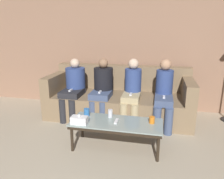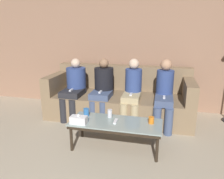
{
  "view_description": "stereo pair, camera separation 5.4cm",
  "coord_description": "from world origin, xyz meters",
  "px_view_note": "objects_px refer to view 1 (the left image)",
  "views": [
    {
      "loc": [
        0.71,
        -0.89,
        1.63
      ],
      "look_at": [
        0.0,
        2.34,
        0.69
      ],
      "focal_mm": 35.0,
      "sensor_mm": 36.0,
      "label": 1
    },
    {
      "loc": [
        0.76,
        -0.88,
        1.63
      ],
      "look_at": [
        0.0,
        2.34,
        0.69
      ],
      "focal_mm": 35.0,
      "sensor_mm": 36.0,
      "label": 2
    }
  ],
  "objects_px": {
    "tissue_box": "(79,120)",
    "seated_person_right_end": "(164,92)",
    "coffee_table": "(116,125)",
    "seated_person_left_end": "(74,86)",
    "seated_person_mid_left": "(102,87)",
    "couch": "(119,99)",
    "seated_person_mid_right": "(132,90)",
    "cup_near_left": "(152,120)",
    "cup_near_right": "(110,113)",
    "game_remote": "(116,121)",
    "cup_far_center": "(87,112)"
  },
  "relations": [
    {
      "from": "cup_near_left",
      "to": "seated_person_mid_right",
      "type": "bearing_deg",
      "value": 113.73
    },
    {
      "from": "couch",
      "to": "seated_person_right_end",
      "type": "relative_size",
      "value": 2.33
    },
    {
      "from": "couch",
      "to": "cup_near_left",
      "type": "relative_size",
      "value": 28.19
    },
    {
      "from": "tissue_box",
      "to": "couch",
      "type": "bearing_deg",
      "value": 77.86
    },
    {
      "from": "cup_near_left",
      "to": "seated_person_mid_left",
      "type": "relative_size",
      "value": 0.08
    },
    {
      "from": "coffee_table",
      "to": "seated_person_right_end",
      "type": "xyz_separation_m",
      "value": [
        0.63,
        0.92,
        0.23
      ]
    },
    {
      "from": "coffee_table",
      "to": "seated_person_left_end",
      "type": "height_order",
      "value": "seated_person_left_end"
    },
    {
      "from": "cup_far_center",
      "to": "seated_person_mid_left",
      "type": "bearing_deg",
      "value": 89.47
    },
    {
      "from": "seated_person_left_end",
      "to": "seated_person_mid_left",
      "type": "relative_size",
      "value": 0.98
    },
    {
      "from": "cup_near_left",
      "to": "cup_near_right",
      "type": "xyz_separation_m",
      "value": [
        -0.59,
        0.08,
        0.01
      ]
    },
    {
      "from": "seated_person_mid_right",
      "to": "cup_near_left",
      "type": "bearing_deg",
      "value": -66.27
    },
    {
      "from": "couch",
      "to": "seated_person_mid_right",
      "type": "height_order",
      "value": "seated_person_mid_right"
    },
    {
      "from": "seated_person_mid_right",
      "to": "cup_near_right",
      "type": "bearing_deg",
      "value": -104.47
    },
    {
      "from": "coffee_table",
      "to": "seated_person_mid_left",
      "type": "relative_size",
      "value": 1.13
    },
    {
      "from": "coffee_table",
      "to": "cup_near_right",
      "type": "bearing_deg",
      "value": 129.26
    },
    {
      "from": "couch",
      "to": "seated_person_mid_right",
      "type": "bearing_deg",
      "value": -41.57
    },
    {
      "from": "cup_near_left",
      "to": "cup_near_right",
      "type": "bearing_deg",
      "value": 172.17
    },
    {
      "from": "game_remote",
      "to": "seated_person_mid_left",
      "type": "height_order",
      "value": "seated_person_mid_left"
    },
    {
      "from": "coffee_table",
      "to": "seated_person_mid_right",
      "type": "bearing_deg",
      "value": 84.72
    },
    {
      "from": "couch",
      "to": "cup_far_center",
      "type": "bearing_deg",
      "value": -104.63
    },
    {
      "from": "seated_person_left_end",
      "to": "seated_person_right_end",
      "type": "bearing_deg",
      "value": -1.4
    },
    {
      "from": "seated_person_mid_right",
      "to": "couch",
      "type": "bearing_deg",
      "value": 138.43
    },
    {
      "from": "tissue_box",
      "to": "seated_person_right_end",
      "type": "height_order",
      "value": "seated_person_right_end"
    },
    {
      "from": "seated_person_mid_left",
      "to": "seated_person_left_end",
      "type": "bearing_deg",
      "value": -179.65
    },
    {
      "from": "game_remote",
      "to": "seated_person_mid_left",
      "type": "bearing_deg",
      "value": 115.15
    },
    {
      "from": "cup_near_left",
      "to": "tissue_box",
      "type": "distance_m",
      "value": 0.97
    },
    {
      "from": "cup_near_left",
      "to": "seated_person_mid_right",
      "type": "relative_size",
      "value": 0.08
    },
    {
      "from": "couch",
      "to": "game_remote",
      "type": "height_order",
      "value": "couch"
    },
    {
      "from": "couch",
      "to": "cup_near_left",
      "type": "bearing_deg",
      "value": -59.57
    },
    {
      "from": "tissue_box",
      "to": "seated_person_mid_left",
      "type": "xyz_separation_m",
      "value": [
        0.02,
        1.12,
        0.15
      ]
    },
    {
      "from": "couch",
      "to": "game_remote",
      "type": "bearing_deg",
      "value": -81.16
    },
    {
      "from": "seated_person_mid_right",
      "to": "game_remote",
      "type": "bearing_deg",
      "value": -95.28
    },
    {
      "from": "tissue_box",
      "to": "seated_person_mid_right",
      "type": "distance_m",
      "value": 1.24
    },
    {
      "from": "cup_near_left",
      "to": "cup_near_right",
      "type": "height_order",
      "value": "cup_near_right"
    },
    {
      "from": "cup_near_left",
      "to": "seated_person_right_end",
      "type": "bearing_deg",
      "value": 79.76
    },
    {
      "from": "seated_person_mid_left",
      "to": "coffee_table",
      "type": "bearing_deg",
      "value": -64.85
    },
    {
      "from": "coffee_table",
      "to": "seated_person_right_end",
      "type": "relative_size",
      "value": 1.1
    },
    {
      "from": "cup_near_right",
      "to": "seated_person_mid_right",
      "type": "distance_m",
      "value": 0.83
    },
    {
      "from": "game_remote",
      "to": "seated_person_right_end",
      "type": "bearing_deg",
      "value": 55.81
    },
    {
      "from": "tissue_box",
      "to": "seated_person_mid_right",
      "type": "bearing_deg",
      "value": 63.06
    },
    {
      "from": "coffee_table",
      "to": "seated_person_mid_left",
      "type": "distance_m",
      "value": 1.09
    },
    {
      "from": "cup_far_center",
      "to": "tissue_box",
      "type": "distance_m",
      "value": 0.27
    },
    {
      "from": "seated_person_mid_left",
      "to": "cup_far_center",
      "type": "bearing_deg",
      "value": -90.53
    },
    {
      "from": "couch",
      "to": "cup_near_right",
      "type": "height_order",
      "value": "couch"
    },
    {
      "from": "couch",
      "to": "coffee_table",
      "type": "bearing_deg",
      "value": -81.16
    },
    {
      "from": "cup_near_right",
      "to": "tissue_box",
      "type": "xyz_separation_m",
      "value": [
        -0.35,
        -0.3,
        -0.0
      ]
    },
    {
      "from": "cup_near_left",
      "to": "tissue_box",
      "type": "relative_size",
      "value": 0.42
    },
    {
      "from": "cup_near_left",
      "to": "game_remote",
      "type": "height_order",
      "value": "cup_near_left"
    },
    {
      "from": "seated_person_mid_right",
      "to": "seated_person_right_end",
      "type": "bearing_deg",
      "value": -1.72
    },
    {
      "from": "coffee_table",
      "to": "seated_person_mid_right",
      "type": "xyz_separation_m",
      "value": [
        0.09,
        0.94,
        0.23
      ]
    }
  ]
}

